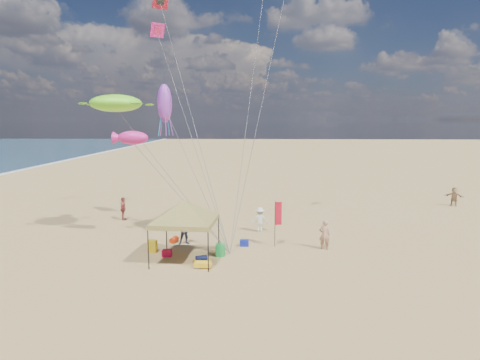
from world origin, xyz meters
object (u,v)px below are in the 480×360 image
(person_far_a, at_px, (123,209))
(person_near_b, at_px, (185,230))
(person_far_c, at_px, (454,196))
(canopy_tent, at_px, (185,202))
(person_near_c, at_px, (260,220))
(chair_green, at_px, (220,250))
(person_near_a, at_px, (325,235))
(beach_cart, at_px, (203,264))
(cooler_red, at_px, (167,253))
(cooler_blue, at_px, (244,243))
(feather_flag, at_px, (277,216))
(chair_yellow, at_px, (152,246))

(person_far_a, bearing_deg, person_near_b, -144.16)
(person_near_b, bearing_deg, person_far_c, 10.00)
(canopy_tent, relative_size, person_near_c, 3.69)
(chair_green, height_order, person_near_a, person_near_a)
(beach_cart, xyz_separation_m, person_near_c, (3.11, 7.01, 0.66))
(chair_green, height_order, person_far_a, person_far_a)
(cooler_red, bearing_deg, person_near_a, 9.70)
(canopy_tent, bearing_deg, cooler_blue, 39.56)
(feather_flag, height_order, beach_cart, feather_flag)
(person_near_a, bearing_deg, person_near_c, -39.08)
(person_far_c, bearing_deg, person_near_b, -118.32)
(cooler_red, relative_size, chair_green, 0.77)
(cooler_blue, relative_size, person_near_b, 0.30)
(person_near_c, bearing_deg, feather_flag, 100.98)
(person_far_a, bearing_deg, chair_green, -143.13)
(feather_flag, relative_size, person_near_c, 1.65)
(cooler_red, xyz_separation_m, person_far_a, (-5.18, 8.22, 0.72))
(feather_flag, bearing_deg, person_near_b, 177.43)
(feather_flag, xyz_separation_m, person_near_c, (-1.02, 3.24, -1.05))
(feather_flag, relative_size, beach_cart, 3.16)
(feather_flag, height_order, person_near_b, feather_flag)
(person_near_c, bearing_deg, person_far_a, -22.10)
(beach_cart, relative_size, person_near_a, 0.50)
(person_near_c, height_order, person_far_c, person_far_c)
(canopy_tent, distance_m, chair_green, 3.56)
(chair_green, bearing_deg, person_near_b, 138.43)
(chair_green, relative_size, person_near_a, 0.39)
(person_near_b, bearing_deg, person_near_a, -23.06)
(feather_flag, relative_size, chair_yellow, 4.06)
(chair_green, relative_size, person_near_c, 0.41)
(cooler_red, distance_m, person_far_a, 9.74)
(canopy_tent, relative_size, chair_yellow, 9.10)
(person_far_a, bearing_deg, person_near_a, -123.59)
(person_near_a, height_order, person_far_a, same)
(cooler_blue, bearing_deg, cooler_red, -155.29)
(chair_green, bearing_deg, cooler_blue, 54.10)
(canopy_tent, xyz_separation_m, chair_green, (1.85, 0.80, -2.93))
(beach_cart, height_order, person_near_c, person_near_c)
(person_far_c, bearing_deg, person_near_c, -119.46)
(feather_flag, distance_m, person_far_a, 13.17)
(beach_cart, relative_size, person_far_c, 0.52)
(cooler_blue, relative_size, beach_cart, 0.60)
(cooler_red, relative_size, beach_cart, 0.60)
(feather_flag, bearing_deg, person_near_c, 107.44)
(chair_yellow, relative_size, person_far_a, 0.39)
(cooler_blue, height_order, person_near_b, person_near_b)
(chair_green, height_order, person_near_b, person_near_b)
(beach_cart, xyz_separation_m, person_far_a, (-7.45, 9.97, 0.71))
(cooler_red, bearing_deg, feather_flag, 17.50)
(canopy_tent, bearing_deg, person_near_c, 54.50)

